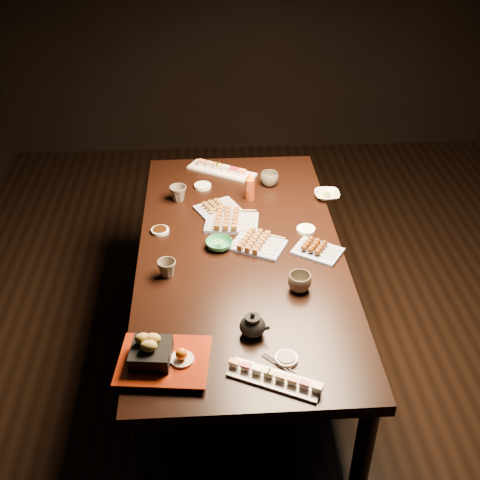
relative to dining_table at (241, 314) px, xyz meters
name	(u,v)px	position (x,y,z in m)	size (l,w,h in m)	color
ground	(286,354)	(0.25, 0.10, -0.38)	(5.00, 5.00, 0.00)	black
dining_table	(241,314)	(0.00, 0.00, 0.00)	(0.90, 1.80, 0.75)	black
sushi_platter_near	(275,377)	(0.07, -0.77, 0.39)	(0.32, 0.09, 0.04)	white
sushi_platter_far	(222,168)	(-0.06, 0.74, 0.40)	(0.38, 0.10, 0.05)	white
yakitori_plate_center	(232,218)	(-0.03, 0.22, 0.41)	(0.25, 0.18, 0.06)	#828EB6
yakitori_plate_right	(258,242)	(0.08, 0.02, 0.40)	(0.22, 0.16, 0.06)	#828EB6
yakitori_plate_left	(217,205)	(-0.09, 0.35, 0.40)	(0.20, 0.14, 0.05)	#828EB6
tsukune_plate	(318,248)	(0.34, -0.04, 0.40)	(0.20, 0.15, 0.05)	#828EB6
edamame_bowl_green	(219,244)	(-0.09, 0.02, 0.39)	(0.12, 0.12, 0.04)	#297F4E
edamame_bowl_cream	(327,195)	(0.46, 0.43, 0.39)	(0.13, 0.13, 0.03)	beige
tempura_tray	(163,353)	(-0.31, -0.67, 0.43)	(0.31, 0.25, 0.12)	black
teacup_near_left	(167,268)	(-0.32, -0.16, 0.41)	(0.08, 0.08, 0.07)	#4F463C
teacup_mid_right	(300,282)	(0.22, -0.29, 0.41)	(0.09, 0.09, 0.07)	#4F463C
teacup_far_left	(178,194)	(-0.28, 0.45, 0.41)	(0.08, 0.08, 0.08)	#4F463C
teacup_far_right	(269,179)	(0.19, 0.58, 0.41)	(0.09, 0.09, 0.07)	#4F463C
teapot	(253,324)	(0.01, -0.53, 0.42)	(0.12, 0.12, 0.10)	black
condiment_bottle	(250,186)	(0.07, 0.44, 0.45)	(0.05, 0.05, 0.15)	maroon
sauce_dish_west	(160,231)	(-0.36, 0.17, 0.38)	(0.08, 0.08, 0.01)	white
sauce_dish_east	(306,230)	(0.31, 0.13, 0.38)	(0.09, 0.09, 0.02)	white
sauce_dish_se	(286,358)	(0.12, -0.67, 0.38)	(0.08, 0.08, 0.01)	white
sauce_dish_nw	(203,186)	(-0.16, 0.57, 0.38)	(0.09, 0.09, 0.02)	white
chopsticks_near	(152,347)	(-0.35, -0.59, 0.38)	(0.24, 0.02, 0.01)	black
chopsticks_se	(285,368)	(0.11, -0.72, 0.38)	(0.21, 0.02, 0.01)	black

